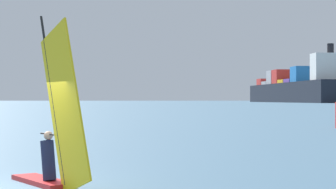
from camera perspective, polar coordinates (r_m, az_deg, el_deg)
name	(u,v)px	position (r m, az deg, el deg)	size (l,w,h in m)	color
ground_plane	(15,189)	(14.33, -14.60, -8.83)	(4000.00, 4000.00, 0.00)	#476B84
windsurfer	(54,141)	(14.35, -11.02, -4.48)	(3.40, 2.28, 4.28)	red
cargo_ship	(297,89)	(430.32, 12.41, 0.53)	(104.33, 158.48, 36.19)	black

